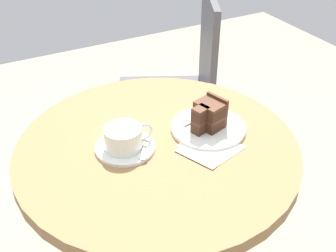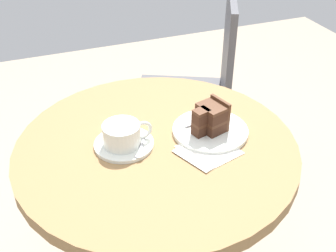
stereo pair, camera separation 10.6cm
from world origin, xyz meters
name	(u,v)px [view 2 (the right image)]	position (x,y,z in m)	size (l,w,h in m)	color
cafe_table	(157,178)	(0.00, 0.00, 0.58)	(0.72, 0.72, 0.69)	olive
saucer	(124,144)	(-0.08, 0.02, 0.70)	(0.15, 0.15, 0.01)	silver
coffee_cup	(123,134)	(-0.08, 0.02, 0.73)	(0.13, 0.09, 0.06)	silver
teaspoon	(141,149)	(-0.05, -0.02, 0.70)	(0.06, 0.09, 0.00)	#B7B7BC
cake_plate	(210,131)	(0.15, -0.01, 0.70)	(0.20, 0.20, 0.01)	silver
cake_slice	(211,118)	(0.15, -0.01, 0.74)	(0.10, 0.08, 0.08)	#422619
fork	(212,117)	(0.17, 0.04, 0.71)	(0.14, 0.04, 0.00)	#B7B7BC
napkin	(207,151)	(0.11, -0.08, 0.69)	(0.17, 0.16, 0.00)	silver
cafe_chair	(203,84)	(0.38, 0.53, 0.52)	(0.51, 0.51, 0.87)	#4C4C51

